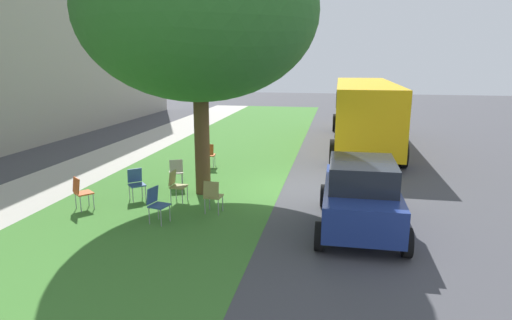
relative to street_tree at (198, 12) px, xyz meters
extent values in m
plane|color=#424247|center=(0.73, -2.44, -5.11)|extent=(80.00, 80.00, 0.00)
cube|color=#3D752D|center=(0.73, 0.76, -5.11)|extent=(48.00, 6.00, 0.01)
cube|color=#ADA89E|center=(0.73, 5.16, -5.11)|extent=(48.00, 2.80, 0.01)
cylinder|color=brown|center=(0.00, 0.00, -3.33)|extent=(0.44, 0.44, 3.56)
ellipsoid|color=#2D6B28|center=(0.00, 0.00, 0.01)|extent=(6.55, 6.55, 4.84)
cube|color=#335184|center=(-0.99, 1.62, -4.67)|extent=(0.58, 0.58, 0.04)
cube|color=#335184|center=(-0.86, 1.74, -4.43)|extent=(0.33, 0.35, 0.40)
cylinder|color=gray|center=(-1.24, 1.64, -4.90)|extent=(0.02, 0.02, 0.42)
cylinder|color=gray|center=(-1.00, 1.37, -4.90)|extent=(0.02, 0.02, 0.42)
cylinder|color=gray|center=(-0.98, 1.86, -4.90)|extent=(0.02, 0.02, 0.42)
cylinder|color=gray|center=(-0.74, 1.59, -4.90)|extent=(0.02, 0.02, 0.42)
cube|color=olive|center=(-1.59, -0.78, -4.67)|extent=(0.42, 0.44, 0.04)
cube|color=olive|center=(-1.77, -0.77, -4.43)|extent=(0.11, 0.40, 0.40)
cylinder|color=gray|center=(-1.43, -0.97, -4.90)|extent=(0.02, 0.02, 0.42)
cylinder|color=gray|center=(-1.41, -0.62, -4.90)|extent=(0.02, 0.02, 0.42)
cylinder|color=gray|center=(-1.77, -0.95, -4.90)|extent=(0.02, 0.02, 0.42)
cylinder|color=gray|center=(-1.75, -0.59, -4.90)|extent=(0.02, 0.02, 0.42)
cube|color=#C64C1E|center=(-1.94, 2.66, -4.67)|extent=(0.57, 0.58, 0.04)
cube|color=#C64C1E|center=(-2.09, 2.77, -4.43)|extent=(0.31, 0.37, 0.40)
cylinder|color=gray|center=(-1.92, 2.41, -4.90)|extent=(0.02, 0.02, 0.42)
cylinder|color=gray|center=(-1.70, 2.69, -4.90)|extent=(0.02, 0.02, 0.42)
cylinder|color=gray|center=(-2.19, 2.62, -4.90)|extent=(0.02, 0.02, 0.42)
cylinder|color=gray|center=(-1.97, 2.90, -4.90)|extent=(0.02, 0.02, 0.42)
cube|color=olive|center=(-0.91, 0.41, -4.67)|extent=(0.44, 0.42, 0.04)
cube|color=olive|center=(-0.90, 0.59, -4.43)|extent=(0.40, 0.10, 0.40)
cylinder|color=gray|center=(-1.10, 0.25, -4.90)|extent=(0.02, 0.02, 0.42)
cylinder|color=gray|center=(-0.74, 0.24, -4.90)|extent=(0.02, 0.02, 0.42)
cylinder|color=gray|center=(-1.08, 0.59, -4.90)|extent=(0.02, 0.02, 0.42)
cylinder|color=gray|center=(-0.72, 0.58, -4.90)|extent=(0.02, 0.02, 0.42)
cube|color=#ADA393|center=(0.55, 1.05, -4.67)|extent=(0.54, 0.55, 0.04)
cube|color=#ADA393|center=(0.38, 0.98, -4.43)|extent=(0.24, 0.40, 0.40)
cylinder|color=gray|center=(0.78, 0.96, -4.90)|extent=(0.02, 0.02, 0.42)
cylinder|color=gray|center=(0.63, 1.29, -4.90)|extent=(0.02, 0.02, 0.42)
cylinder|color=gray|center=(0.47, 0.82, -4.90)|extent=(0.02, 0.02, 0.42)
cylinder|color=gray|center=(0.32, 1.14, -4.90)|extent=(0.02, 0.02, 0.42)
cube|color=#335184|center=(-2.53, 0.30, -4.67)|extent=(0.50, 0.48, 0.04)
cube|color=#335184|center=(-2.49, 0.48, -4.43)|extent=(0.41, 0.17, 0.40)
cylinder|color=gray|center=(-2.74, 0.18, -4.90)|extent=(0.02, 0.02, 0.42)
cylinder|color=gray|center=(-2.39, 0.10, -4.90)|extent=(0.02, 0.02, 0.42)
cylinder|color=gray|center=(-2.67, 0.51, -4.90)|extent=(0.02, 0.02, 0.42)
cylinder|color=gray|center=(-2.31, 0.43, -4.90)|extent=(0.02, 0.02, 0.42)
cube|color=#C64C1E|center=(3.15, 0.76, -4.67)|extent=(0.44, 0.46, 0.04)
cube|color=#C64C1E|center=(2.97, 0.75, -4.43)|extent=(0.12, 0.41, 0.40)
cylinder|color=gray|center=(3.34, 0.60, -4.90)|extent=(0.02, 0.02, 0.42)
cylinder|color=gray|center=(3.30, 0.96, -4.90)|extent=(0.02, 0.02, 0.42)
cylinder|color=gray|center=(3.00, 0.57, -4.90)|extent=(0.02, 0.02, 0.42)
cylinder|color=gray|center=(2.96, 0.93, -4.90)|extent=(0.02, 0.02, 0.42)
cube|color=navy|center=(-1.94, -4.42, -4.43)|extent=(3.70, 1.64, 0.76)
cube|color=#1E232B|center=(-2.09, -4.42, -3.78)|extent=(1.90, 1.44, 0.64)
cylinder|color=black|center=(-0.54, -3.55, -4.81)|extent=(0.60, 0.18, 0.60)
cylinder|color=black|center=(-0.54, -5.29, -4.81)|extent=(0.60, 0.18, 0.60)
cylinder|color=black|center=(-3.34, -3.55, -4.81)|extent=(0.60, 0.18, 0.60)
cylinder|color=black|center=(-3.34, -5.29, -4.81)|extent=(0.60, 0.18, 0.60)
cube|color=yellow|center=(8.37, -4.99, -3.48)|extent=(10.40, 2.44, 2.50)
cube|color=black|center=(8.37, -4.99, -3.83)|extent=(10.30, 2.46, 0.12)
cube|color=black|center=(8.37, -4.99, -2.58)|extent=(10.30, 2.46, 0.56)
cylinder|color=black|center=(12.37, -3.73, -4.63)|extent=(0.96, 0.28, 0.96)
cylinder|color=black|center=(12.37, -6.25, -4.63)|extent=(0.96, 0.28, 0.96)
cylinder|color=black|center=(4.37, -3.73, -4.63)|extent=(0.96, 0.28, 0.96)
cylinder|color=black|center=(4.37, -6.25, -4.63)|extent=(0.96, 0.28, 0.96)
camera|label=1|loc=(-11.78, -3.82, -1.26)|focal=30.29mm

